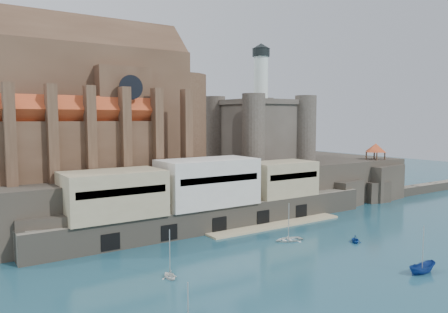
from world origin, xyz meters
TOP-DOWN VIEW (x-y plane):
  - ground at (0.00, 0.00)m, footprint 300.00×300.00m
  - promontory at (-0.19, 39.37)m, footprint 100.00×36.00m
  - quay at (-10.19, 23.07)m, footprint 70.00×12.00m
  - church at (-24.13, 41.85)m, footprint 47.00×25.93m
  - castle_keep at (16.08, 41.08)m, footprint 21.20×21.20m
  - rock_outcrop at (42.00, 25.84)m, footprint 14.50×10.50m
  - pavilion at (42.00, 26.00)m, footprint 6.40×6.40m
  - breakwater at (66.00, 24.00)m, footprint 40.00×3.00m
  - boat_2 at (1.23, -12.46)m, footprint 1.91×1.87m
  - boat_4 at (-27.44, 4.50)m, footprint 2.49×1.55m
  - boat_6 at (-3.04, 8.96)m, footprint 1.73×3.66m
  - boat_7 at (5.54, 2.12)m, footprint 2.80×2.73m

SIDE VIEW (x-z plane):
  - ground at x=0.00m, z-range 0.00..0.00m
  - breakwater at x=66.00m, z-range -1.20..1.20m
  - boat_2 at x=1.23m, z-range -2.31..2.31m
  - boat_4 at x=-27.44m, z-range -1.42..1.42m
  - boat_6 at x=-3.04m, z-range -2.47..2.47m
  - boat_7 at x=5.54m, z-range -1.41..1.41m
  - rock_outcrop at x=42.00m, z-range -0.33..8.37m
  - promontory at x=-0.19m, z-range -0.08..9.92m
  - quay at x=-10.19m, z-range -0.46..12.59m
  - pavilion at x=42.00m, z-range 10.03..15.43m
  - castle_keep at x=16.08m, z-range 3.66..32.96m
  - church at x=-24.13m, z-range 6.88..37.38m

